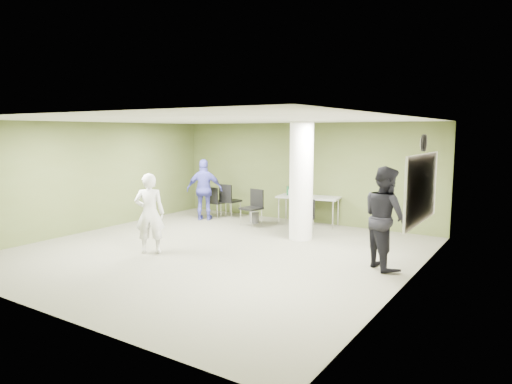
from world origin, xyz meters
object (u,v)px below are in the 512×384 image
Objects in this scene: woman_white at (150,213)px; man_black at (385,218)px; folding_table at (308,198)px; man_blue at (205,190)px; chair_back_left at (229,198)px.

man_black reaches higher than woman_white.
man_black is (4.49, 1.62, 0.11)m from woman_white.
woman_white reaches higher than folding_table.
woman_white is 0.96× the size of man_blue.
man_black is at bearing -52.31° from folding_table.
man_blue reaches higher than chair_back_left.
chair_back_left is 0.82m from man_blue.
chair_back_left is at bearing 18.17° from man_black.
man_black reaches higher than man_blue.
man_blue reaches higher than woman_white.
woman_white is at bearing 108.88° from chair_back_left.
chair_back_left is 6.04m from man_black.
chair_back_left is (-2.49, -0.27, -0.16)m from folding_table.
man_black is 6.12m from man_blue.
man_blue is (-2.85, -0.95, 0.13)m from folding_table.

